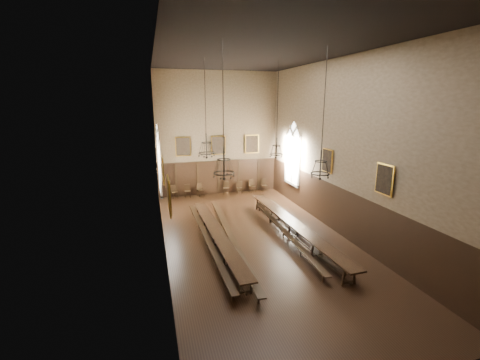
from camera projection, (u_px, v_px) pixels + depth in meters
name	position (u px, v px, depth m)	size (l,w,h in m)	color
floor	(256.00, 240.00, 16.28)	(9.00, 18.00, 0.02)	black
ceiling	(259.00, 51.00, 14.13)	(9.00, 18.00, 0.02)	black
wall_back	(218.00, 134.00, 23.62)	(9.00, 0.02, 9.00)	#7D684D
wall_front	(395.00, 215.00, 6.78)	(9.00, 0.02, 9.00)	#7D684D
wall_left	(160.00, 157.00, 14.01)	(0.02, 18.00, 9.00)	#7D684D
wall_right	(341.00, 149.00, 16.40)	(0.02, 18.00, 9.00)	#7D684D
wainscot_panelling	(257.00, 217.00, 15.98)	(9.00, 18.00, 2.50)	black
table_left	(217.00, 239.00, 15.51)	(0.93, 9.46, 0.74)	black
table_right	(293.00, 230.00, 16.53)	(1.03, 10.43, 0.81)	black
bench_left_outer	(207.00, 240.00, 15.58)	(0.47, 10.17, 0.46)	black
bench_left_inner	(230.00, 238.00, 15.78)	(0.84, 10.79, 0.49)	black
bench_right_inner	(283.00, 233.00, 16.50)	(0.65, 9.36, 0.42)	black
bench_right_outer	(300.00, 228.00, 17.12)	(0.68, 9.80, 0.44)	black
chair_0	(174.00, 194.00, 23.29)	(0.54, 0.54, 0.98)	black
chair_1	(188.00, 193.00, 23.50)	(0.44, 0.44, 0.95)	black
chair_2	(201.00, 192.00, 23.79)	(0.54, 0.54, 0.97)	black
chair_4	(226.00, 190.00, 24.36)	(0.52, 0.52, 0.95)	black
chair_5	(240.00, 190.00, 24.55)	(0.46, 0.46, 0.90)	black
chair_6	(252.00, 188.00, 24.86)	(0.54, 0.54, 0.98)	black
chair_7	(264.00, 187.00, 25.15)	(0.42, 0.42, 0.94)	black
chandelier_back_left	(206.00, 147.00, 17.09)	(0.87, 0.87, 5.00)	black
chandelier_back_right	(276.00, 147.00, 18.28)	(0.77, 0.77, 5.23)	black
chandelier_front_left	(224.00, 165.00, 12.39)	(0.83, 0.83, 5.02)	black
chandelier_front_right	(321.00, 165.00, 13.69)	(0.83, 0.83, 5.32)	black
portrait_back_0	(183.00, 147.00, 23.00)	(1.10, 0.12, 1.40)	gold
portrait_back_1	(218.00, 145.00, 23.69)	(1.10, 0.12, 1.40)	gold
portrait_back_2	(252.00, 144.00, 24.38)	(1.10, 0.12, 1.40)	gold
portrait_left_0	(163.00, 170.00, 15.17)	(0.12, 1.00, 1.30)	gold
portrait_left_1	(169.00, 196.00, 10.96)	(0.12, 1.00, 1.30)	gold
portrait_right_0	(327.00, 161.00, 17.49)	(0.12, 1.00, 1.30)	gold
portrait_right_1	(384.00, 179.00, 13.28)	(0.12, 1.00, 1.30)	gold
window_right	(293.00, 154.00, 21.78)	(0.20, 2.20, 4.60)	white
window_left	(159.00, 160.00, 19.43)	(0.20, 2.20, 4.60)	white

